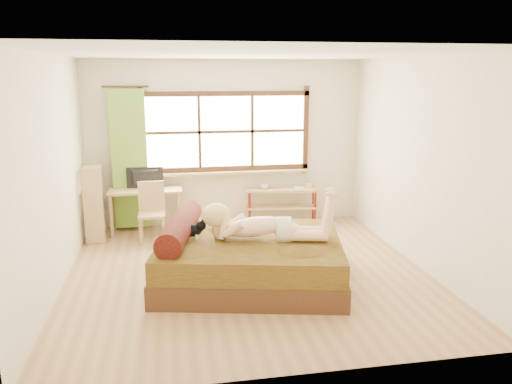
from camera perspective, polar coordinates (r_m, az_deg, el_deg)
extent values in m
plane|color=#9E754C|center=(6.44, -0.91, -9.23)|extent=(4.50, 4.50, 0.00)
plane|color=white|center=(5.95, -1.02, 15.54)|extent=(4.50, 4.50, 0.00)
plane|color=silver|center=(8.25, -3.44, 5.53)|extent=(4.50, 0.00, 4.50)
plane|color=silver|center=(3.90, 4.27, -3.46)|extent=(4.50, 0.00, 4.50)
plane|color=silver|center=(6.12, -22.26, 1.77)|extent=(0.00, 4.50, 4.50)
plane|color=silver|center=(6.77, 18.22, 3.14)|extent=(0.00, 4.50, 4.50)
cube|color=#FFEDBF|center=(8.22, -3.46, 6.91)|extent=(2.60, 0.01, 1.30)
cube|color=tan|center=(8.25, -3.33, 2.22)|extent=(2.80, 0.16, 0.04)
cube|color=#519629|center=(8.13, -14.26, 3.60)|extent=(0.55, 0.10, 2.20)
cube|color=#371B10|center=(6.17, -0.60, -8.92)|extent=(2.50, 2.16, 0.27)
cube|color=#3B280D|center=(6.07, -0.61, -6.54)|extent=(2.45, 2.12, 0.27)
cylinder|color=black|center=(6.08, -8.66, -4.00)|extent=(0.61, 1.51, 0.31)
cube|color=tan|center=(8.03, -12.54, 0.21)|extent=(1.13, 0.52, 0.04)
cube|color=tan|center=(7.96, -16.20, -2.72)|extent=(0.05, 0.05, 0.68)
cube|color=tan|center=(7.91, -8.72, -2.44)|extent=(0.05, 0.05, 0.68)
cube|color=tan|center=(8.36, -15.91, -1.94)|extent=(0.05, 0.05, 0.68)
cube|color=tan|center=(8.31, -8.79, -1.67)|extent=(0.05, 0.05, 0.68)
imported|color=black|center=(8.04, -12.59, 1.56)|extent=(0.57, 0.08, 0.33)
cube|color=tan|center=(7.66, -11.82, -2.51)|extent=(0.40, 0.40, 0.04)
cube|color=tan|center=(7.77, -11.86, -0.42)|extent=(0.40, 0.04, 0.45)
cube|color=tan|center=(7.57, -13.06, -4.49)|extent=(0.04, 0.04, 0.40)
cube|color=tan|center=(7.55, -10.49, -4.39)|extent=(0.04, 0.04, 0.40)
cube|color=tan|center=(7.89, -12.94, -3.74)|extent=(0.04, 0.04, 0.40)
cube|color=tan|center=(7.88, -10.47, -3.65)|extent=(0.04, 0.04, 0.40)
cube|color=tan|center=(8.37, 3.00, 0.29)|extent=(1.23, 0.45, 0.04)
cube|color=tan|center=(8.44, 2.98, -1.69)|extent=(1.23, 0.45, 0.03)
cylinder|color=maroon|center=(8.28, -0.73, -1.83)|extent=(0.04, 0.04, 0.60)
cylinder|color=maroon|center=(8.40, 6.80, -1.72)|extent=(0.04, 0.04, 0.60)
cylinder|color=maroon|center=(8.52, -0.79, -1.40)|extent=(0.04, 0.04, 0.60)
cylinder|color=maroon|center=(8.62, 6.53, -1.30)|extent=(0.04, 0.04, 0.60)
cube|color=gold|center=(8.41, 6.05, 0.72)|extent=(0.11, 0.11, 0.08)
imported|color=gray|center=(8.29, 0.99, 0.68)|extent=(0.14, 0.14, 0.10)
imported|color=gray|center=(8.41, 4.33, 0.53)|extent=(0.20, 0.25, 0.02)
cube|color=tan|center=(8.05, -17.77, -4.82)|extent=(0.32, 0.49, 0.03)
cube|color=tan|center=(7.96, -17.95, -2.41)|extent=(0.32, 0.49, 0.03)
cube|color=tan|center=(7.87, -18.14, 0.06)|extent=(0.32, 0.49, 0.03)
cube|color=tan|center=(7.80, -18.32, 2.58)|extent=(0.32, 0.49, 0.03)
cube|color=tan|center=(7.69, -18.11, -1.60)|extent=(0.28, 0.05, 1.13)
cube|color=tan|center=(8.14, -17.98, -0.78)|extent=(0.28, 0.05, 1.13)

